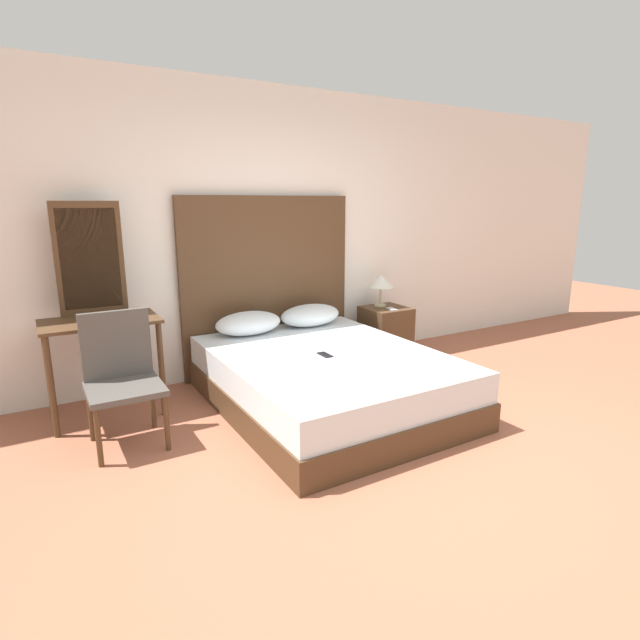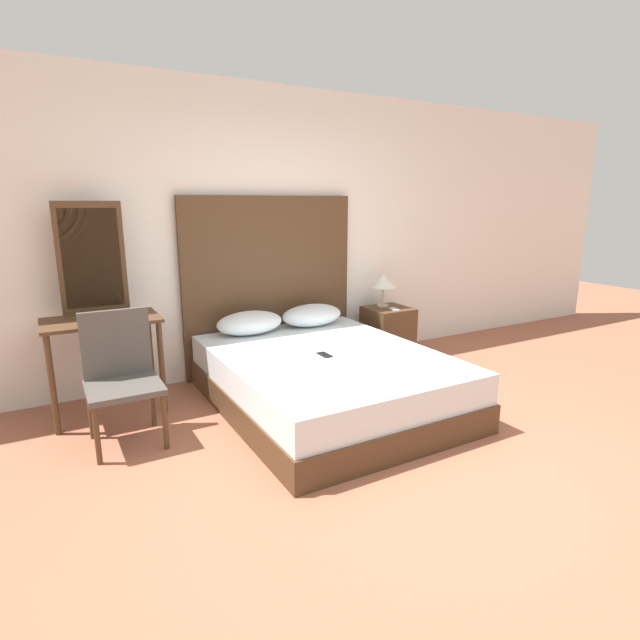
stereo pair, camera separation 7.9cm
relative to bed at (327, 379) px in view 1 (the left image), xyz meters
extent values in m
plane|color=#9E5B42|center=(-0.01, -1.23, -0.22)|extent=(16.00, 16.00, 0.00)
cube|color=white|center=(-0.01, 1.17, 1.13)|extent=(10.00, 0.06, 2.70)
cube|color=#4C331E|center=(0.00, 0.00, -0.11)|extent=(1.66, 2.14, 0.22)
cube|color=silver|center=(0.00, 0.00, 0.11)|extent=(1.62, 2.10, 0.23)
cube|color=#4C331E|center=(0.00, 1.09, 0.63)|extent=(1.74, 0.05, 1.70)
ellipsoid|color=silver|center=(-0.32, 0.84, 0.34)|extent=(0.62, 0.35, 0.21)
ellipsoid|color=silver|center=(0.32, 0.84, 0.34)|extent=(0.62, 0.35, 0.21)
cube|color=black|center=(-0.05, -0.06, 0.23)|extent=(0.07, 0.15, 0.01)
cube|color=#4C331E|center=(1.20, 0.77, 0.05)|extent=(0.44, 0.44, 0.56)
cylinder|color=tan|center=(1.19, 0.86, 0.34)|extent=(0.13, 0.13, 0.02)
cylinder|color=tan|center=(1.19, 0.86, 0.45)|extent=(0.02, 0.02, 0.19)
cone|color=silver|center=(1.19, 0.86, 0.61)|extent=(0.28, 0.28, 0.14)
cube|color=#B7B7BC|center=(1.19, 0.66, 0.34)|extent=(0.10, 0.16, 0.01)
cube|color=#4C331E|center=(-1.58, 0.71, 0.54)|extent=(0.84, 0.52, 0.02)
cylinder|color=#4C331E|center=(-1.96, 0.49, 0.15)|extent=(0.04, 0.04, 0.75)
cylinder|color=#4C331E|center=(-1.20, 0.49, 0.15)|extent=(0.04, 0.04, 0.75)
cylinder|color=#4C331E|center=(-1.96, 0.93, 0.15)|extent=(0.04, 0.04, 0.75)
cylinder|color=#4C331E|center=(-1.20, 0.93, 0.15)|extent=(0.04, 0.04, 0.75)
cube|color=#4C331E|center=(-1.58, 0.95, 0.99)|extent=(0.50, 0.03, 0.88)
cube|color=#B2BCC6|center=(-1.58, 0.94, 0.99)|extent=(0.42, 0.01, 0.77)
cube|color=#4C4742|center=(-1.54, 0.10, 0.19)|extent=(0.48, 0.47, 0.04)
cube|color=#4C4742|center=(-1.54, 0.31, 0.45)|extent=(0.46, 0.04, 0.48)
cylinder|color=#4C331E|center=(-1.75, -0.11, -0.03)|extent=(0.04, 0.04, 0.39)
cylinder|color=#4C331E|center=(-1.33, -0.11, -0.03)|extent=(0.04, 0.04, 0.39)
cylinder|color=#4C331E|center=(-1.75, 0.30, -0.03)|extent=(0.04, 0.04, 0.39)
cylinder|color=#4C331E|center=(-1.33, 0.30, -0.03)|extent=(0.04, 0.04, 0.39)
camera|label=1|loc=(-2.01, -3.30, 1.42)|focal=28.00mm
camera|label=2|loc=(-1.94, -3.34, 1.42)|focal=28.00mm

